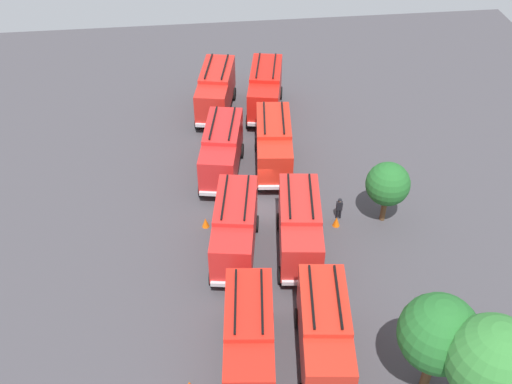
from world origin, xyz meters
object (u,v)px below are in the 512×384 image
at_px(tree_1, 439,334).
at_px(traffic_cone_0, 206,222).
at_px(fire_truck_0, 216,90).
at_px(tree_0, 388,184).
at_px(firefighter_4, 260,75).
at_px(fire_truck_3, 249,337).
at_px(tree_2, 493,362).
at_px(firefighter_2, 339,208).
at_px(fire_truck_5, 274,144).
at_px(fire_truck_1, 222,150).
at_px(traffic_cone_1, 336,221).
at_px(fire_truck_2, 235,228).
at_px(fire_truck_6, 300,227).
at_px(fire_truck_7, 324,332).
at_px(fire_truck_4, 265,89).

xyz_separation_m(tree_1, traffic_cone_0, (-13.62, -10.74, -3.83)).
distance_m(fire_truck_0, tree_0, 18.47).
bearing_deg(firefighter_4, fire_truck_3, 27.07).
bearing_deg(tree_2, firefighter_4, -169.41).
height_order(firefighter_4, tree_1, tree_1).
bearing_deg(traffic_cone_0, tree_0, 86.94).
relative_size(firefighter_4, tree_0, 0.36).
bearing_deg(tree_1, firefighter_2, -173.16).
bearing_deg(fire_truck_5, tree_0, 50.43).
bearing_deg(fire_truck_1, traffic_cone_0, -4.33).
height_order(tree_2, traffic_cone_1, tree_2).
distance_m(fire_truck_2, fire_truck_6, 4.08).
height_order(fire_truck_7, tree_0, tree_0).
xyz_separation_m(fire_truck_0, tree_2, (30.32, 10.77, 2.48)).
relative_size(tree_1, traffic_cone_1, 8.69).
height_order(fire_truck_5, firefighter_4, fire_truck_5).
bearing_deg(traffic_cone_0, fire_truck_4, 157.70).
bearing_deg(fire_truck_3, fire_truck_2, -174.00).
height_order(fire_truck_4, fire_truck_7, same).
height_order(firefighter_2, tree_0, tree_0).
distance_m(firefighter_2, tree_0, 3.70).
bearing_deg(fire_truck_5, fire_truck_1, -79.42).
distance_m(fire_truck_7, firefighter_4, 30.32).
relative_size(fire_truck_0, firefighter_2, 4.60).
relative_size(tree_0, traffic_cone_0, 6.40).
height_order(firefighter_2, firefighter_4, firefighter_2).
height_order(fire_truck_0, fire_truck_7, same).
relative_size(fire_truck_0, fire_truck_2, 1.01).
relative_size(fire_truck_2, firefighter_4, 4.58).
bearing_deg(tree_1, fire_truck_1, -154.72).
bearing_deg(tree_2, fire_truck_3, -113.11).
distance_m(fire_truck_1, fire_truck_6, 9.85).
xyz_separation_m(fire_truck_7, traffic_cone_1, (-10.42, 3.06, -1.80)).
bearing_deg(fire_truck_6, firefighter_2, 138.71).
distance_m(fire_truck_3, tree_0, 14.76).
xyz_separation_m(fire_truck_0, fire_truck_4, (0.32, 4.16, 0.00)).
xyz_separation_m(fire_truck_3, tree_1, (2.44, 8.95, 2.04)).
relative_size(fire_truck_1, firefighter_2, 4.59).
bearing_deg(tree_1, fire_truck_3, -105.24).
bearing_deg(tree_0, tree_1, -5.95).
bearing_deg(fire_truck_1, fire_truck_5, 105.35).
bearing_deg(fire_truck_3, tree_1, 80.74).
bearing_deg(tree_1, fire_truck_0, -162.20).
distance_m(fire_truck_7, tree_1, 5.85).
bearing_deg(tree_2, firefighter_2, -167.92).
xyz_separation_m(fire_truck_4, firefighter_4, (-4.69, 0.12, -1.24)).
distance_m(fire_truck_3, fire_truck_6, 9.08).
relative_size(traffic_cone_0, traffic_cone_1, 1.00).
height_order(fire_truck_5, firefighter_2, fire_truck_5).
bearing_deg(fire_truck_1, fire_truck_6, 36.57).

